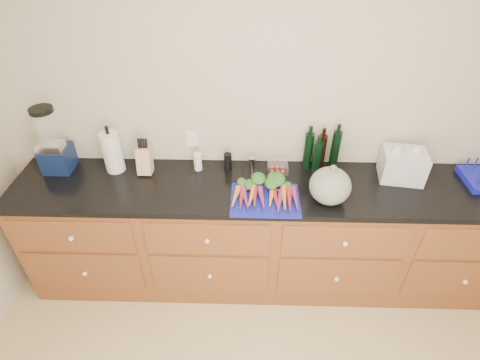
{
  "coord_description": "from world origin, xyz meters",
  "views": [
    {
      "loc": [
        -0.19,
        -0.71,
        2.52
      ],
      "look_at": [
        -0.24,
        1.2,
        1.06
      ],
      "focal_mm": 28.0,
      "sensor_mm": 36.0,
      "label": 1
    }
  ],
  "objects_px": {
    "blender_appliance": "(53,144)",
    "knife_block": "(145,160)",
    "squash": "(330,186)",
    "tomato_box": "(277,167)",
    "carrots": "(265,192)",
    "paper_towel": "(112,152)",
    "cutting_board": "(265,200)"
  },
  "relations": [
    {
      "from": "squash",
      "to": "paper_towel",
      "type": "height_order",
      "value": "paper_towel"
    },
    {
      "from": "carrots",
      "to": "paper_towel",
      "type": "bearing_deg",
      "value": 165.37
    },
    {
      "from": "cutting_board",
      "to": "blender_appliance",
      "type": "relative_size",
      "value": 0.92
    },
    {
      "from": "tomato_box",
      "to": "carrots",
      "type": "bearing_deg",
      "value": -108.46
    },
    {
      "from": "cutting_board",
      "to": "blender_appliance",
      "type": "height_order",
      "value": "blender_appliance"
    },
    {
      "from": "cutting_board",
      "to": "squash",
      "type": "bearing_deg",
      "value": 2.29
    },
    {
      "from": "squash",
      "to": "paper_towel",
      "type": "bearing_deg",
      "value": 168.36
    },
    {
      "from": "squash",
      "to": "blender_appliance",
      "type": "bearing_deg",
      "value": 170.89
    },
    {
      "from": "paper_towel",
      "to": "cutting_board",
      "type": "bearing_deg",
      "value": -16.68
    },
    {
      "from": "cutting_board",
      "to": "squash",
      "type": "xyz_separation_m",
      "value": [
        0.41,
        0.02,
        0.11
      ]
    },
    {
      "from": "carrots",
      "to": "knife_block",
      "type": "xyz_separation_m",
      "value": [
        -0.84,
        0.26,
        0.06
      ]
    },
    {
      "from": "cutting_board",
      "to": "knife_block",
      "type": "xyz_separation_m",
      "value": [
        -0.84,
        0.3,
        0.09
      ]
    },
    {
      "from": "carrots",
      "to": "squash",
      "type": "distance_m",
      "value": 0.42
    },
    {
      "from": "carrots",
      "to": "tomato_box",
      "type": "relative_size",
      "value": 2.98
    },
    {
      "from": "cutting_board",
      "to": "tomato_box",
      "type": "xyz_separation_m",
      "value": [
        0.1,
        0.33,
        0.03
      ]
    },
    {
      "from": "squash",
      "to": "tomato_box",
      "type": "xyz_separation_m",
      "value": [
        -0.31,
        0.31,
        -0.09
      ]
    },
    {
      "from": "carrots",
      "to": "paper_towel",
      "type": "relative_size",
      "value": 1.44
    },
    {
      "from": "squash",
      "to": "knife_block",
      "type": "distance_m",
      "value": 1.28
    },
    {
      "from": "paper_towel",
      "to": "tomato_box",
      "type": "height_order",
      "value": "paper_towel"
    },
    {
      "from": "paper_towel",
      "to": "knife_block",
      "type": "xyz_separation_m",
      "value": [
        0.22,
        -0.02,
        -0.05
      ]
    },
    {
      "from": "tomato_box",
      "to": "knife_block",
      "type": "bearing_deg",
      "value": -178.17
    },
    {
      "from": "squash",
      "to": "knife_block",
      "type": "bearing_deg",
      "value": 167.21
    },
    {
      "from": "blender_appliance",
      "to": "knife_block",
      "type": "xyz_separation_m",
      "value": [
        0.63,
        -0.02,
        -0.11
      ]
    },
    {
      "from": "cutting_board",
      "to": "squash",
      "type": "relative_size",
      "value": 1.69
    },
    {
      "from": "cutting_board",
      "to": "knife_block",
      "type": "height_order",
      "value": "knife_block"
    },
    {
      "from": "carrots",
      "to": "knife_block",
      "type": "height_order",
      "value": "knife_block"
    },
    {
      "from": "knife_block",
      "to": "tomato_box",
      "type": "height_order",
      "value": "knife_block"
    },
    {
      "from": "cutting_board",
      "to": "paper_towel",
      "type": "height_order",
      "value": "paper_towel"
    },
    {
      "from": "carrots",
      "to": "blender_appliance",
      "type": "height_order",
      "value": "blender_appliance"
    },
    {
      "from": "squash",
      "to": "blender_appliance",
      "type": "height_order",
      "value": "blender_appliance"
    },
    {
      "from": "carrots",
      "to": "tomato_box",
      "type": "distance_m",
      "value": 0.3
    },
    {
      "from": "cutting_board",
      "to": "squash",
      "type": "distance_m",
      "value": 0.42
    }
  ]
}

